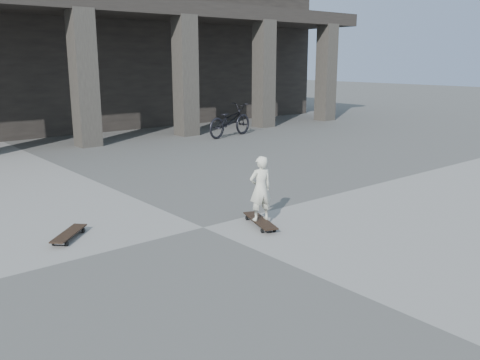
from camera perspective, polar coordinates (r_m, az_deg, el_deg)
ground at (r=7.98m, az=-4.15°, el=-5.34°), size 90.00×90.00×0.00m
longboard at (r=8.03m, az=2.28°, el=-4.63°), size 0.54×0.98×0.10m
skateboard_spare at (r=7.85m, az=-18.66°, el=-5.77°), size 0.74×0.73×0.10m
child at (r=7.88m, az=2.31°, el=-0.95°), size 0.42×0.32×1.02m
bicycle at (r=17.30m, az=-1.16°, el=6.71°), size 2.20×1.17×1.10m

